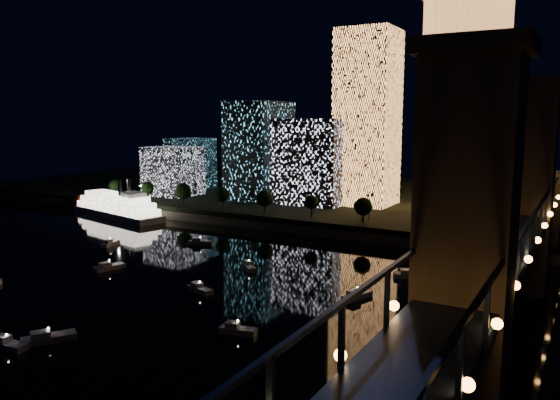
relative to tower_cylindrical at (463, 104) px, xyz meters
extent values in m
plane|color=black|center=(-33.50, -129.27, -46.24)|extent=(520.00, 520.00, 0.00)
cube|color=black|center=(-33.50, 30.73, -43.74)|extent=(420.00, 160.00, 5.00)
cube|color=#6B5E4C|center=(-33.50, -47.27, -44.74)|extent=(420.00, 6.00, 3.00)
cylinder|color=#FC9E50|center=(0.00, 0.00, -1.13)|extent=(32.00, 32.00, 80.23)
cube|color=#FC9E50|center=(-37.64, -2.10, -5.59)|extent=(22.41, 22.41, 71.30)
cube|color=white|center=(-58.24, -9.76, -23.40)|extent=(28.98, 24.52, 35.67)
cube|color=#55C5E7|center=(-85.62, -9.54, -19.71)|extent=(21.53, 27.99, 43.05)
cube|color=white|center=(-126.15, -21.23, -29.99)|extent=(22.51, 20.46, 22.51)
cube|color=#55C5E7|center=(-132.93, -0.06, -28.39)|extent=(18.36, 20.19, 25.70)
cube|color=#18274E|center=(31.50, -129.27, -28.24)|extent=(10.00, 260.00, 2.00)
cube|color=#6B5E4C|center=(31.50, -79.27, -22.24)|extent=(11.00, 9.00, 48.00)
cube|color=#6B5E4C|center=(31.50, -149.27, -22.24)|extent=(11.00, 9.00, 48.00)
cube|color=#6B5E4C|center=(31.50, -79.27, 2.76)|extent=(13.00, 11.00, 2.00)
cube|color=#6B5E4C|center=(31.50, -149.27, 2.76)|extent=(13.00, 11.00, 2.00)
cube|color=#18274E|center=(26.50, -129.27, -21.24)|extent=(0.50, 150.00, 0.50)
cube|color=#18274E|center=(36.50, -129.27, -21.24)|extent=(0.50, 150.00, 0.50)
cube|color=#6B5E4C|center=(31.50, -29.27, -34.74)|extent=(12.00, 40.00, 23.00)
cube|color=#18274E|center=(26.50, -165.27, -24.74)|extent=(0.50, 0.50, 7.00)
cube|color=#18274E|center=(26.50, -141.27, -24.74)|extent=(0.50, 0.50, 7.00)
cube|color=#18274E|center=(26.50, -117.27, -24.74)|extent=(0.50, 0.50, 7.00)
cube|color=#18274E|center=(26.50, -93.27, -24.74)|extent=(0.50, 0.50, 7.00)
cube|color=#18274E|center=(26.50, -69.27, -24.74)|extent=(0.50, 0.50, 7.00)
sphere|color=orange|center=(26.00, -174.27, -26.44)|extent=(1.20, 1.20, 1.20)
sphere|color=orange|center=(26.00, -129.27, -26.44)|extent=(1.20, 1.20, 1.20)
sphere|color=orange|center=(26.00, -84.27, -26.44)|extent=(1.20, 1.20, 1.20)
sphere|color=orange|center=(26.00, -39.27, -26.44)|extent=(1.20, 1.20, 1.20)
cube|color=silver|center=(-126.62, -56.36, -44.95)|extent=(52.95, 22.92, 2.58)
cube|color=white|center=(-126.62, -56.36, -42.48)|extent=(48.52, 20.92, 2.37)
cube|color=white|center=(-126.62, -56.36, -40.11)|extent=(44.09, 18.92, 2.37)
cube|color=white|center=(-126.62, -56.36, -37.74)|extent=(37.56, 16.45, 2.37)
cube|color=silver|center=(-114.03, -59.21, -35.70)|extent=(9.81, 8.19, 1.94)
cylinder|color=black|center=(-120.80, -59.88, -33.34)|extent=(1.51, 1.51, 6.45)
cylinder|color=black|center=(-119.85, -55.69, -33.34)|extent=(1.51, 1.51, 6.45)
cylinder|color=maroon|center=(-151.79, -50.68, -43.01)|extent=(9.48, 11.10, 7.53)
cube|color=silver|center=(23.00, -130.15, -45.64)|extent=(8.31, 5.90, 1.20)
cube|color=silver|center=(21.93, -130.69, -44.54)|extent=(3.44, 3.12, 1.00)
sphere|color=white|center=(23.00, -130.15, -43.64)|extent=(0.36, 0.36, 0.36)
cube|color=silver|center=(5.96, -81.94, -45.64)|extent=(9.70, 6.61, 1.20)
cube|color=silver|center=(4.69, -82.53, -44.54)|extent=(3.97, 3.56, 1.00)
sphere|color=white|center=(5.96, -81.94, -43.64)|extent=(0.36, 0.36, 0.36)
cube|color=silver|center=(-44.15, -161.13, -45.64)|extent=(8.30, 3.40, 1.20)
cube|color=silver|center=(-45.36, -161.25, -44.54)|extent=(3.03, 2.38, 1.00)
sphere|color=white|center=(-44.15, -161.13, -43.64)|extent=(0.36, 0.36, 0.36)
cube|color=silver|center=(-64.67, -79.50, -45.64)|extent=(8.14, 5.71, 1.20)
cube|color=silver|center=(-65.72, -80.02, -44.54)|extent=(3.36, 3.04, 1.00)
sphere|color=white|center=(-64.67, -79.50, -43.64)|extent=(0.36, 0.36, 0.36)
cube|color=silver|center=(-12.17, -134.94, -45.64)|extent=(7.58, 3.83, 1.20)
cube|color=silver|center=(-13.24, -135.17, -44.54)|extent=(2.89, 2.39, 1.00)
sphere|color=white|center=(-12.17, -134.94, -43.64)|extent=(0.36, 0.36, 0.36)
cube|color=silver|center=(-34.10, -118.67, -45.64)|extent=(7.95, 4.28, 1.20)
cube|color=silver|center=(-35.20, -118.38, -44.54)|extent=(3.07, 2.58, 1.00)
sphere|color=white|center=(-34.10, -118.67, -43.64)|extent=(0.36, 0.36, 0.36)
cube|color=silver|center=(-89.03, -95.21, -45.64)|extent=(3.89, 7.82, 1.20)
cube|color=silver|center=(-88.80, -96.31, -44.54)|extent=(2.45, 2.97, 1.00)
sphere|color=white|center=(-89.03, -95.21, -43.64)|extent=(0.36, 0.36, 0.36)
cube|color=silver|center=(-67.67, -115.41, -45.64)|extent=(4.81, 8.70, 1.20)
cube|color=silver|center=(-68.00, -116.60, -44.54)|extent=(2.87, 3.38, 1.00)
sphere|color=white|center=(-67.67, -115.41, -43.64)|extent=(0.36, 0.36, 0.36)
cube|color=silver|center=(-0.16, -104.24, -45.64)|extent=(4.99, 8.51, 1.20)
cube|color=silver|center=(-0.54, -105.40, -44.54)|extent=(2.89, 3.35, 1.00)
sphere|color=white|center=(-0.16, -104.24, -43.64)|extent=(0.36, 0.36, 0.36)
cube|color=silver|center=(-34.84, -96.32, -45.64)|extent=(6.82, 6.46, 1.20)
cube|color=silver|center=(-35.64, -95.60, -44.54)|extent=(3.09, 3.04, 1.00)
sphere|color=white|center=(-34.84, -96.32, -43.64)|extent=(0.36, 0.36, 0.36)
cube|color=silver|center=(-40.29, -155.42, -45.64)|extent=(7.56, 9.64, 1.20)
cube|color=silver|center=(-41.03, -156.63, -44.54)|extent=(3.84, 4.11, 1.00)
sphere|color=white|center=(-40.29, -155.42, -43.64)|extent=(0.36, 0.36, 0.36)
cylinder|color=black|center=(-143.50, -41.27, -39.24)|extent=(0.70, 0.70, 4.00)
sphere|color=black|center=(-143.50, -41.27, -35.74)|extent=(5.44, 5.44, 5.44)
cylinder|color=black|center=(-123.50, -41.27, -39.24)|extent=(0.70, 0.70, 4.00)
sphere|color=black|center=(-123.50, -41.27, -35.74)|extent=(5.45, 5.45, 5.45)
cylinder|color=black|center=(-103.50, -41.27, -39.24)|extent=(0.70, 0.70, 4.00)
sphere|color=black|center=(-103.50, -41.27, -35.74)|extent=(6.74, 6.74, 6.74)
cylinder|color=black|center=(-83.50, -41.27, -39.24)|extent=(0.70, 0.70, 4.00)
sphere|color=black|center=(-83.50, -41.27, -35.74)|extent=(5.81, 5.81, 5.81)
cylinder|color=black|center=(-63.50, -41.27, -39.24)|extent=(0.70, 0.70, 4.00)
sphere|color=black|center=(-63.50, -41.27, -35.74)|extent=(6.46, 6.46, 6.46)
cylinder|color=black|center=(-43.50, -41.27, -39.24)|extent=(0.70, 0.70, 4.00)
sphere|color=black|center=(-43.50, -41.27, -35.74)|extent=(5.13, 5.13, 5.13)
cylinder|color=black|center=(-23.50, -41.27, -39.24)|extent=(0.70, 0.70, 4.00)
sphere|color=black|center=(-23.50, -41.27, -35.74)|extent=(6.35, 6.35, 6.35)
cylinder|color=black|center=(-3.50, -41.27, -39.24)|extent=(0.70, 0.70, 4.00)
sphere|color=black|center=(-3.50, -41.27, -35.74)|extent=(5.56, 5.56, 5.56)
cylinder|color=black|center=(16.50, -41.27, -39.24)|extent=(0.70, 0.70, 4.00)
sphere|color=black|center=(16.50, -41.27, -35.74)|extent=(6.02, 6.02, 6.02)
cylinder|color=black|center=(-133.50, -35.27, -38.74)|extent=(0.24, 0.24, 5.00)
sphere|color=#FFCC7F|center=(-133.50, -35.27, -35.94)|extent=(0.70, 0.70, 0.70)
cylinder|color=black|center=(-111.50, -35.27, -38.74)|extent=(0.24, 0.24, 5.00)
sphere|color=#FFCC7F|center=(-111.50, -35.27, -35.94)|extent=(0.70, 0.70, 0.70)
cylinder|color=black|center=(-89.50, -35.27, -38.74)|extent=(0.24, 0.24, 5.00)
sphere|color=#FFCC7F|center=(-89.50, -35.27, -35.94)|extent=(0.70, 0.70, 0.70)
cylinder|color=black|center=(-67.50, -35.27, -38.74)|extent=(0.24, 0.24, 5.00)
sphere|color=#FFCC7F|center=(-67.50, -35.27, -35.94)|extent=(0.70, 0.70, 0.70)
cylinder|color=black|center=(-45.50, -35.27, -38.74)|extent=(0.24, 0.24, 5.00)
sphere|color=#FFCC7F|center=(-45.50, -35.27, -35.94)|extent=(0.70, 0.70, 0.70)
cylinder|color=black|center=(-23.50, -35.27, -38.74)|extent=(0.24, 0.24, 5.00)
sphere|color=#FFCC7F|center=(-23.50, -35.27, -35.94)|extent=(0.70, 0.70, 0.70)
cylinder|color=black|center=(-1.50, -35.27, -38.74)|extent=(0.24, 0.24, 5.00)
sphere|color=#FFCC7F|center=(-1.50, -35.27, -35.94)|extent=(0.70, 0.70, 0.70)
camera|label=1|loc=(44.34, -217.01, -5.41)|focal=35.00mm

